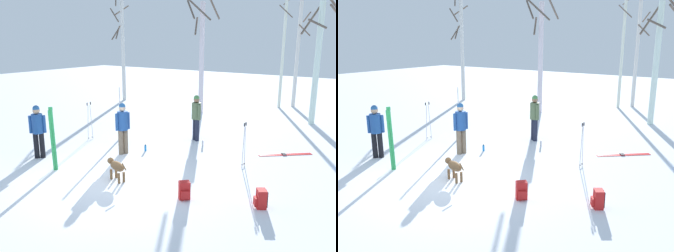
{
  "view_description": "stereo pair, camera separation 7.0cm",
  "coord_description": "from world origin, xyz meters",
  "views": [
    {
      "loc": [
        6.4,
        -6.56,
        3.75
      ],
      "look_at": [
        0.11,
        2.53,
        1.0
      ],
      "focal_mm": 37.91,
      "sensor_mm": 36.0,
      "label": 1
    },
    {
      "loc": [
        6.45,
        -6.52,
        3.75
      ],
      "look_at": [
        0.11,
        2.53,
        1.0
      ],
      "focal_mm": 37.91,
      "sensor_mm": 36.0,
      "label": 2
    }
  ],
  "objects": [
    {
      "name": "ski_pair_planted_0",
      "position": [
        -1.85,
        -0.43,
        0.93
      ],
      "size": [
        0.07,
        0.16,
        1.88
      ],
      "color": "green",
      "rests_on": "ground_plane"
    },
    {
      "name": "water_bottle_1",
      "position": [
        -0.8,
        2.49,
        0.11
      ],
      "size": [
        0.07,
        0.07,
        0.23
      ],
      "color": "#1E72BF",
      "rests_on": "ground_plane"
    },
    {
      "name": "person_2",
      "position": [
        -0.05,
        4.6,
        0.98
      ],
      "size": [
        0.46,
        0.34,
        1.72
      ],
      "color": "#1E2338",
      "rests_on": "ground_plane"
    },
    {
      "name": "ground_plane",
      "position": [
        0.0,
        0.0,
        0.0
      ],
      "size": [
        60.0,
        60.0,
        0.0
      ],
      "primitive_type": "plane",
      "color": "white"
    },
    {
      "name": "water_bottle_0",
      "position": [
        0.54,
        4.07,
        0.12
      ],
      "size": [
        0.06,
        0.06,
        0.25
      ],
      "color": "silver",
      "rests_on": "ground_plane"
    },
    {
      "name": "dog",
      "position": [
        0.14,
        0.04,
        0.39
      ],
      "size": [
        0.87,
        0.37,
        0.57
      ],
      "color": "brown",
      "rests_on": "ground_plane"
    },
    {
      "name": "person_1",
      "position": [
        -3.16,
        0.01,
        0.98
      ],
      "size": [
        0.4,
        0.39,
        1.72
      ],
      "color": "black",
      "rests_on": "ground_plane"
    },
    {
      "name": "birch_tree_0",
      "position": [
        -8.27,
        9.82,
        3.36
      ],
      "size": [
        0.99,
        1.33,
        6.4
      ],
      "color": "silver",
      "rests_on": "ground_plane"
    },
    {
      "name": "backpack_0",
      "position": [
        2.26,
        0.1,
        0.21
      ],
      "size": [
        0.34,
        0.35,
        0.44
      ],
      "color": "red",
      "rests_on": "ground_plane"
    },
    {
      "name": "birch_tree_2",
      "position": [
        0.47,
        12.84,
        3.8
      ],
      "size": [
        0.88,
        1.11,
        7.41
      ],
      "color": "silver",
      "rests_on": "ground_plane"
    },
    {
      "name": "birch_tree_1",
      "position": [
        -2.49,
        9.23,
        2.98
      ],
      "size": [
        1.61,
        1.54,
        5.7
      ],
      "color": "silver",
      "rests_on": "ground_plane"
    },
    {
      "name": "birch_tree_3",
      "position": [
        1.02,
        13.53,
        3.64
      ],
      "size": [
        1.4,
        1.37,
        7.46
      ],
      "color": "silver",
      "rests_on": "ground_plane"
    },
    {
      "name": "birch_tree_4",
      "position": [
        2.89,
        9.8,
        3.63
      ],
      "size": [
        1.64,
        1.63,
        6.96
      ],
      "color": "silver",
      "rests_on": "ground_plane"
    },
    {
      "name": "backpack_1",
      "position": [
        3.93,
        0.7,
        0.21
      ],
      "size": [
        0.34,
        0.33,
        0.44
      ],
      "color": "red",
      "rests_on": "ground_plane"
    },
    {
      "name": "ski_poles_1",
      "position": [
        2.54,
        2.97,
        0.73
      ],
      "size": [
        0.07,
        0.21,
        1.36
      ],
      "color": "#B2B2BC",
      "rests_on": "ground_plane"
    },
    {
      "name": "ski_pair_planted_2",
      "position": [
        -2.6,
        3.25,
        0.98
      ],
      "size": [
        0.14,
        0.11,
        1.96
      ],
      "color": "white",
      "rests_on": "ground_plane"
    },
    {
      "name": "ski_poles_0",
      "position": [
        -3.4,
        2.43,
        0.76
      ],
      "size": [
        0.07,
        0.27,
        1.43
      ],
      "color": "#B2B2BC",
      "rests_on": "ground_plane"
    },
    {
      "name": "person_0",
      "position": [
        -1.22,
        1.85,
        0.98
      ],
      "size": [
        0.34,
        0.49,
        1.72
      ],
      "color": "#72604C",
      "rests_on": "ground_plane"
    },
    {
      "name": "ski_pair_lying_0",
      "position": [
        3.25,
        4.79,
        0.01
      ],
      "size": [
        1.47,
        1.31,
        0.05
      ],
      "color": "red",
      "rests_on": "ground_plane"
    }
  ]
}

